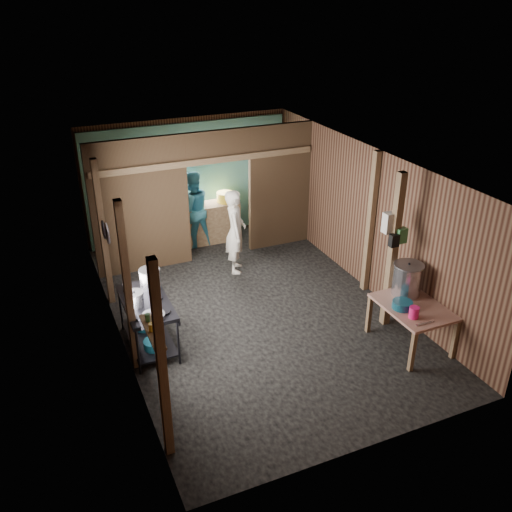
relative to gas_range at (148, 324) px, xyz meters
name	(u,v)px	position (x,y,z in m)	size (l,w,h in m)	color
floor	(251,308)	(1.88, 0.39, -0.40)	(4.50, 7.00, 0.00)	black
ceiling	(251,163)	(1.88, 0.39, 2.20)	(4.50, 7.00, 0.00)	#4B4B4B
wall_back	(188,178)	(1.88, 3.89, 0.90)	(4.50, 0.00, 2.60)	brown
wall_front	(375,361)	(1.88, -3.11, 0.90)	(4.50, 0.00, 2.60)	brown
wall_left	(112,265)	(-0.37, 0.39, 0.90)	(0.00, 7.00, 2.60)	brown
wall_right	(367,219)	(4.13, 0.39, 0.90)	(0.00, 7.00, 2.60)	brown
partition_left	(140,207)	(0.55, 2.59, 0.90)	(1.85, 0.10, 2.60)	#3E2F1D
partition_right	(280,187)	(3.46, 2.59, 0.90)	(1.35, 0.10, 2.60)	#3E2F1D
partition_header	(218,146)	(2.13, 2.59, 1.90)	(1.30, 0.10, 0.60)	#3E2F1D
turquoise_panel	(189,181)	(1.88, 3.83, 0.85)	(4.40, 0.06, 2.50)	#5BA297
back_counter	(211,222)	(2.18, 3.34, 0.02)	(1.20, 0.50, 0.85)	#8F7752
wall_clock	(199,151)	(2.13, 3.79, 1.50)	(0.20, 0.20, 0.03)	silver
post_left_a	(162,363)	(-0.30, -2.21, 0.90)	(0.10, 0.12, 2.60)	#8F7752
post_left_b	(128,289)	(-0.30, -0.41, 0.90)	(0.10, 0.12, 2.60)	#8F7752
post_left_c	(103,234)	(-0.30, 1.59, 0.90)	(0.10, 0.12, 2.60)	#8F7752
post_right	(370,224)	(4.06, 0.19, 0.90)	(0.10, 0.12, 2.60)	#8F7752
post_free	(393,252)	(3.73, -0.91, 0.90)	(0.12, 0.12, 2.60)	#8F7752
cross_beam	(207,161)	(1.88, 2.54, 1.65)	(4.40, 0.12, 0.12)	#8F7752
pan_lid_big	(107,233)	(-0.33, 0.79, 1.25)	(0.34, 0.34, 0.03)	slate
pan_lid_small	(104,230)	(-0.33, 1.19, 1.15)	(0.30, 0.30, 0.03)	black
wall_shelf	(152,332)	(-0.27, -1.71, 1.00)	(0.14, 0.80, 0.03)	#8F7752
jar_white	(157,338)	(-0.27, -1.96, 1.06)	(0.07, 0.07, 0.10)	silver
jar_yellow	(152,327)	(-0.27, -1.71, 1.06)	(0.08, 0.08, 0.10)	gold
jar_green	(147,318)	(-0.27, -1.49, 1.06)	(0.06, 0.06, 0.10)	#367941
bag_white	(390,223)	(3.68, -0.83, 1.38)	(0.22, 0.15, 0.32)	silver
bag_green	(401,235)	(3.80, -0.97, 1.20)	(0.16, 0.12, 0.24)	#367941
bag_black	(394,240)	(3.66, -0.99, 1.15)	(0.14, 0.10, 0.20)	black
gas_range	(148,324)	(0.00, 0.00, 0.00)	(0.70, 1.37, 0.81)	black
prep_table	(411,325)	(3.71, -1.57, -0.06)	(0.86, 1.18, 0.70)	#A97560
stove_pot_large	(150,279)	(0.17, 0.37, 0.55)	(0.33, 0.33, 0.34)	#B7B7C2
stove_pot_med	(135,300)	(-0.17, -0.06, 0.50)	(0.28, 0.28, 0.24)	#B7B7C2
frying_pan	(154,316)	(0.00, -0.49, 0.43)	(0.33, 0.55, 0.07)	slate
blue_tub_front	(154,344)	(0.00, -0.30, -0.18)	(0.31, 0.31, 0.13)	#104355
blue_tub_back	(145,324)	(0.00, 0.29, -0.18)	(0.33, 0.33, 0.13)	#104355
stock_pot	(407,280)	(3.82, -1.22, 0.54)	(0.47, 0.47, 0.54)	#B7B7C2
wash_basin	(402,305)	(3.51, -1.55, 0.35)	(0.30, 0.30, 0.11)	#104355
pink_bucket	(414,312)	(3.50, -1.83, 0.38)	(0.15, 0.15, 0.17)	#EC1B71
knife	(425,323)	(3.55, -2.02, 0.30)	(0.30, 0.04, 0.01)	#B7B7C2
yellow_tub	(225,197)	(2.53, 3.34, 0.55)	(0.38, 0.38, 0.21)	gold
cook	(235,231)	(2.16, 1.82, 0.42)	(0.60, 0.40, 1.65)	white
worker_back	(193,209)	(1.77, 3.25, 0.42)	(0.80, 0.62, 1.64)	teal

